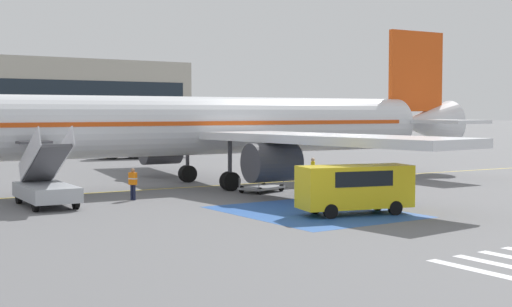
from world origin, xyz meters
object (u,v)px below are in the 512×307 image
object	(u,v)px
boarding_stairs_forward	(46,186)
service_van_3	(355,185)
fuel_tanker	(141,140)
baggage_cart	(262,188)
ground_crew_1	(133,182)
ground_crew_0	(313,170)
traffic_cone_2	(353,179)
airliner	(194,126)
traffic_cone_1	(361,179)

from	to	relation	value
boarding_stairs_forward	service_van_3	xyz separation A→B (m)	(10.55, -10.45, 0.33)
fuel_tanker	baggage_cart	xyz separation A→B (m)	(-6.91, -31.24, -1.59)
boarding_stairs_forward	ground_crew_1	world-z (taller)	boarding_stairs_forward
baggage_cart	ground_crew_0	xyz separation A→B (m)	(4.07, 0.46, 0.78)
traffic_cone_2	boarding_stairs_forward	bearing A→B (deg)	178.52
airliner	ground_crew_1	bearing A→B (deg)	127.34
traffic_cone_1	boarding_stairs_forward	bearing A→B (deg)	178.86
boarding_stairs_forward	ground_crew_0	world-z (taller)	boarding_stairs_forward
fuel_tanker	ground_crew_0	size ratio (longest dim) A/B	5.28
traffic_cone_2	ground_crew_1	bearing A→B (deg)	178.67
service_van_3	ground_crew_1	xyz separation A→B (m)	(-6.07, 10.29, -0.36)
ground_crew_0	traffic_cone_1	xyz separation A→B (m)	(3.88, -0.01, -0.74)
traffic_cone_1	ground_crew_0	bearing A→B (deg)	179.81
boarding_stairs_forward	ground_crew_0	xyz separation A→B (m)	(16.17, -0.38, 0.06)
baggage_cart	ground_crew_1	distance (m)	7.68
airliner	baggage_cart	world-z (taller)	airliner
service_van_3	boarding_stairs_forward	bearing A→B (deg)	59.63
airliner	fuel_tanker	distance (m)	28.10
airliner	ground_crew_0	distance (m)	7.70
ground_crew_0	traffic_cone_1	distance (m)	3.95
boarding_stairs_forward	ground_crew_0	size ratio (longest dim) A/B	2.97
service_van_3	traffic_cone_2	size ratio (longest dim) A/B	8.08
baggage_cart	traffic_cone_2	distance (m)	7.22
airliner	ground_crew_0	xyz separation A→B (m)	(5.93, -4.14, -2.65)
airliner	boarding_stairs_forward	size ratio (longest dim) A/B	8.10
fuel_tanker	traffic_cone_2	size ratio (longest dim) A/B	14.26
ground_crew_1	traffic_cone_2	world-z (taller)	ground_crew_1
ground_crew_0	airliner	bearing A→B (deg)	98.03
baggage_cart	traffic_cone_1	bearing A→B (deg)	74.05
service_van_3	ground_crew_1	bearing A→B (deg)	44.88
fuel_tanker	ground_crew_1	world-z (taller)	fuel_tanker
baggage_cart	traffic_cone_1	world-z (taller)	baggage_cart
fuel_tanker	ground_crew_0	distance (m)	30.92
ground_crew_0	ground_crew_1	xyz separation A→B (m)	(-11.69, 0.23, -0.09)
ground_crew_1	boarding_stairs_forward	bearing A→B (deg)	-116.83
boarding_stairs_forward	traffic_cone_1	bearing A→B (deg)	2.01
service_van_3	traffic_cone_1	world-z (taller)	service_van_3
fuel_tanker	ground_crew_1	xyz separation A→B (m)	(-14.53, -30.55, -0.89)
traffic_cone_1	traffic_cone_2	size ratio (longest dim) A/B	0.90
airliner	service_van_3	size ratio (longest dim) A/B	8.02
boarding_stairs_forward	traffic_cone_2	xyz separation A→B (m)	(19.31, -0.50, -0.65)
fuel_tanker	traffic_cone_2	xyz separation A→B (m)	(0.30, -30.89, -1.51)
ground_crew_0	traffic_cone_2	bearing A→B (deg)	-49.07
airliner	ground_crew_1	size ratio (longest dim) A/B	26.05
service_van_3	ground_crew_1	distance (m)	11.96
airliner	traffic_cone_2	size ratio (longest dim) A/B	64.87
traffic_cone_2	traffic_cone_1	bearing A→B (deg)	7.63
baggage_cart	boarding_stairs_forward	bearing A→B (deg)	-113.14
baggage_cart	traffic_cone_1	distance (m)	7.97
baggage_cart	ground_crew_1	bearing A→B (deg)	-114.32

